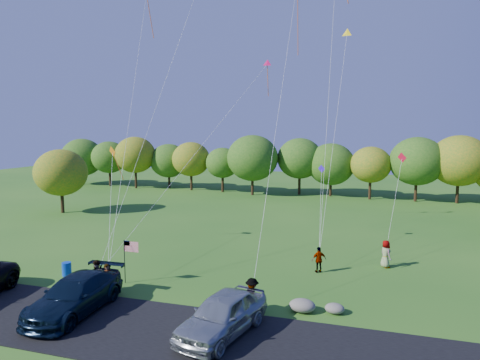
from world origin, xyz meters
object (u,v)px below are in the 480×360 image
object	(u,v)px
trash_barrel	(67,269)
flyer_c	(252,296)
minivan_navy	(75,295)
flyer_a	(108,279)
flyer_d	(319,260)
flyer_b	(97,277)
flyer_e	(386,254)
minivan_silver	(222,314)

from	to	relation	value
trash_barrel	flyer_c	bearing A→B (deg)	-8.88
minivan_navy	flyer_c	bearing A→B (deg)	15.25
flyer_a	flyer_d	world-z (taller)	flyer_a
flyer_d	minivan_navy	bearing A→B (deg)	11.50
flyer_c	trash_barrel	size ratio (longest dim) A/B	2.14
flyer_c	flyer_d	bearing A→B (deg)	-78.04
flyer_a	flyer_b	xyz separation A→B (m)	(-0.70, 0.00, 0.07)
minivan_navy	flyer_c	size ratio (longest dim) A/B	3.37
flyer_a	flyer_e	size ratio (longest dim) A/B	0.96
flyer_c	flyer_d	distance (m)	7.53
minivan_navy	flyer_a	bearing A→B (deg)	85.02
minivan_silver	flyer_e	distance (m)	14.00
minivan_silver	minivan_navy	bearing A→B (deg)	-166.68
flyer_c	flyer_e	world-z (taller)	flyer_e
minivan_silver	flyer_e	size ratio (longest dim) A/B	2.95
flyer_e	flyer_b	bearing A→B (deg)	88.86
minivan_silver	trash_barrel	size ratio (longest dim) A/B	6.38
flyer_a	trash_barrel	xyz separation A→B (m)	(-4.29, 1.95, -0.45)
flyer_c	trash_barrel	distance (m)	12.67
minivan_navy	flyer_c	xyz separation A→B (m)	(8.37, 2.56, -0.04)
flyer_a	trash_barrel	bearing A→B (deg)	102.69
minivan_navy	trash_barrel	size ratio (longest dim) A/B	7.20
flyer_b	trash_barrel	size ratio (longest dim) A/B	2.24
flyer_c	flyer_b	bearing A→B (deg)	31.14
minivan_silver	flyer_e	xyz separation A→B (m)	(7.21, 12.00, -0.06)
minivan_silver	flyer_c	distance (m)	2.66
flyer_d	flyer_e	xyz separation A→B (m)	(4.09, 2.31, 0.08)
minivan_silver	flyer_a	distance (m)	8.00
minivan_navy	minivan_silver	bearing A→B (deg)	-1.92
flyer_d	flyer_e	world-z (taller)	flyer_e
minivan_silver	flyer_d	distance (m)	10.19
flyer_a	flyer_b	world-z (taller)	flyer_b
minivan_silver	flyer_b	xyz separation A→B (m)	(-8.28, 2.58, -0.03)
flyer_e	flyer_d	bearing A→B (deg)	86.98
minivan_navy	minivan_silver	size ratio (longest dim) A/B	1.13
flyer_b	flyer_e	xyz separation A→B (m)	(15.49, 9.42, -0.03)
flyer_a	flyer_c	bearing A→B (deg)	-52.80
flyer_a	flyer_b	bearing A→B (deg)	127.20
trash_barrel	minivan_navy	bearing A→B (deg)	-47.44
minivan_silver	trash_barrel	world-z (taller)	minivan_silver
minivan_silver	flyer_c	world-z (taller)	minivan_silver
flyer_a	flyer_e	xyz separation A→B (m)	(14.79, 9.42, 0.04)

